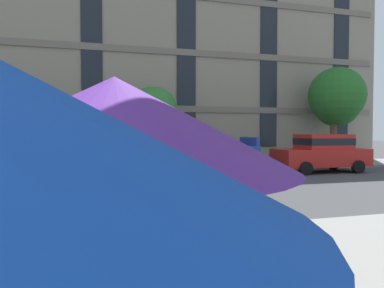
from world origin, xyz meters
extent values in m
plane|color=#424244|center=(0.00, 0.00, 0.00)|extent=(120.00, 120.00, 0.00)
cube|color=gray|center=(0.00, 6.80, 0.06)|extent=(56.00, 3.60, 0.12)
cube|color=gray|center=(0.00, 15.00, 9.60)|extent=(36.17, 12.00, 19.20)
cube|color=#6B6056|center=(0.00, 8.96, 3.20)|extent=(35.45, 0.08, 0.36)
cube|color=#6B6056|center=(0.00, 8.96, 6.40)|extent=(35.45, 0.08, 0.36)
cube|color=black|center=(15.50, 8.97, 10.00)|extent=(1.10, 0.06, 18.00)
cube|color=black|center=(-2.79, 3.70, 0.82)|extent=(5.10, 1.90, 0.96)
cube|color=black|center=(-0.32, 3.70, 1.48)|extent=(0.16, 1.75, 0.36)
cylinder|color=black|center=(-1.21, 4.65, 0.34)|extent=(0.68, 0.22, 0.68)
cylinder|color=black|center=(-1.21, 2.75, 0.34)|extent=(0.68, 0.22, 0.68)
cube|color=navy|center=(4.18, 3.70, 0.82)|extent=(5.10, 1.90, 0.96)
cube|color=navy|center=(3.08, 3.70, 1.75)|extent=(1.90, 1.75, 0.90)
cube|color=navy|center=(6.65, 3.70, 1.48)|extent=(0.16, 1.75, 0.36)
cylinder|color=black|center=(5.77, 4.65, 0.34)|extent=(0.68, 0.22, 0.68)
cylinder|color=black|center=(5.77, 2.75, 0.34)|extent=(0.68, 0.22, 0.68)
cylinder|color=black|center=(2.60, 4.65, 0.34)|extent=(0.68, 0.22, 0.68)
cylinder|color=black|center=(2.60, 2.75, 0.34)|extent=(0.68, 0.22, 0.68)
cube|color=#B21E19|center=(10.29, 3.70, 0.70)|extent=(4.40, 1.76, 0.80)
cube|color=#B21E19|center=(10.44, 3.70, 1.44)|extent=(2.30, 1.55, 0.68)
cube|color=black|center=(10.44, 3.70, 1.44)|extent=(2.32, 1.57, 0.32)
cylinder|color=black|center=(8.93, 2.82, 0.30)|extent=(0.60, 0.22, 0.60)
cylinder|color=black|center=(8.93, 4.58, 0.30)|extent=(0.60, 0.22, 0.60)
cylinder|color=black|center=(11.66, 2.82, 0.30)|extent=(0.60, 0.22, 0.60)
cylinder|color=black|center=(11.66, 4.58, 0.30)|extent=(0.60, 0.22, 0.60)
cylinder|color=brown|center=(3.01, 7.01, 1.06)|extent=(0.31, 0.31, 2.12)
sphere|color=#2D702D|center=(3.21, 7.34, 2.94)|extent=(2.00, 2.00, 2.00)
sphere|color=#2D702D|center=(2.79, 7.32, 3.01)|extent=(2.15, 2.15, 2.15)
sphere|color=#2D702D|center=(2.90, 6.86, 2.90)|extent=(2.50, 2.50, 2.50)
cylinder|color=brown|center=(13.61, 7.15, 1.30)|extent=(0.39, 0.39, 2.60)
sphere|color=#236023|center=(13.93, 7.32, 3.58)|extent=(2.75, 2.75, 2.75)
sphere|color=#236023|center=(13.57, 6.84, 4.01)|extent=(3.20, 3.20, 3.20)
cone|color=#662D9E|center=(0.08, -9.00, 1.93)|extent=(1.79, 1.79, 0.46)
cone|color=green|center=(-0.43, -8.12, 1.93)|extent=(1.79, 1.79, 0.46)
camera|label=1|loc=(-0.03, -10.78, 1.89)|focal=33.46mm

